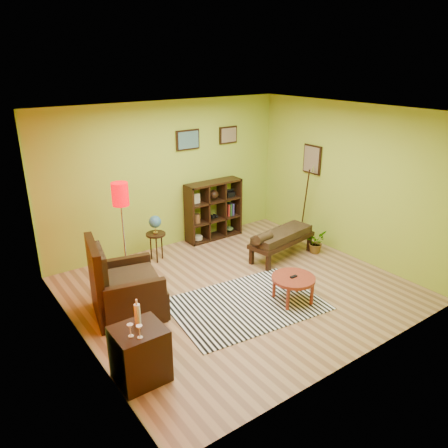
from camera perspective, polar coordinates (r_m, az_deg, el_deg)
ground at (r=7.16m, az=1.94°, el=-8.48°), size 5.00×5.00×0.00m
room_shell at (r=6.42m, az=1.40°, el=5.46°), size 5.04×4.54×2.82m
zebra_rug at (r=6.74m, az=2.91°, el=-10.43°), size 2.38×1.77×0.01m
coffee_table at (r=6.75m, az=9.04°, el=-7.30°), size 0.66×0.66×0.43m
armchair at (r=6.53m, az=-12.97°, el=-8.57°), size 1.14×1.14×1.17m
side_cabinet at (r=5.30m, az=-10.92°, el=-16.31°), size 0.57×0.52×0.99m
floor_lamp at (r=6.87m, az=-13.32°, el=2.58°), size 0.26×0.26×1.75m
globe_table at (r=7.94m, az=-8.97°, el=-0.38°), size 0.36×0.36×0.87m
cube_shelf at (r=8.90m, az=-1.29°, el=1.84°), size 1.20×0.35×1.20m
bench at (r=8.11m, az=7.42°, el=-1.74°), size 1.44×0.70×0.64m
potted_plant at (r=8.54m, az=11.84°, el=-2.60°), size 0.50×0.53×0.33m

